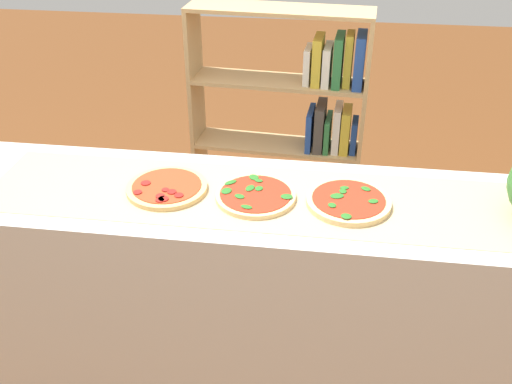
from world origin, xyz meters
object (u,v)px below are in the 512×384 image
Objects in this scene: pizza_pepperoni_0 at (167,188)px; pizza_spinach_1 at (255,195)px; pizza_spinach_2 at (348,201)px; bookshelf at (303,150)px.

pizza_spinach_1 is (0.32, -0.01, 0.00)m from pizza_pepperoni_0.
pizza_spinach_2 is at bearing -0.14° from pizza_pepperoni_0.
pizza_pepperoni_0 and pizza_spinach_1 have the same top height.
bookshelf reaches higher than pizza_spinach_1.
pizza_spinach_2 reaches higher than pizza_pepperoni_0.
pizza_spinach_1 is at bearing -97.40° from bookshelf.
pizza_pepperoni_0 is 0.99× the size of pizza_spinach_2.
pizza_spinach_1 is 0.20× the size of bookshelf.
pizza_spinach_1 is 0.97× the size of pizza_spinach_2.
bookshelf reaches higher than pizza_pepperoni_0.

